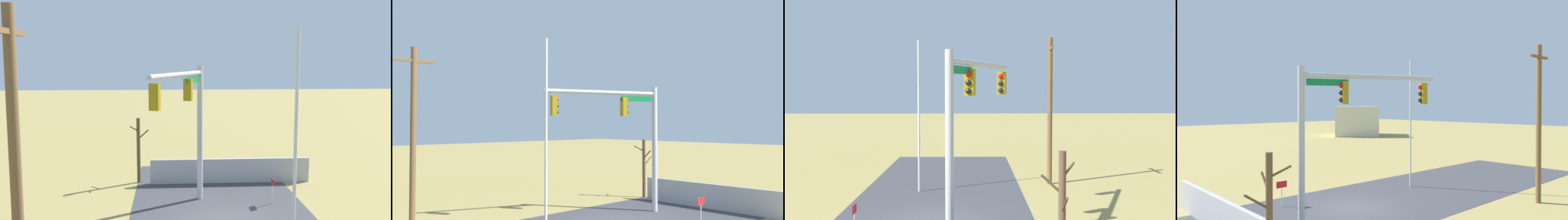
# 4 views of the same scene
# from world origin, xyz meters

# --- Properties ---
(sidewalk_corner) EXTENTS (6.00, 6.00, 0.01)m
(sidewalk_corner) POSITION_xyz_m (4.38, 0.79, 0.00)
(sidewalk_corner) COLOR #B7B5AD
(sidewalk_corner) RESTS_ON ground_plane
(retaining_fence) EXTENTS (0.20, 8.77, 1.35)m
(retaining_fence) POSITION_xyz_m (6.04, -1.09, 0.67)
(retaining_fence) COLOR #A8A8AD
(retaining_fence) RESTS_ON ground_plane
(signal_mast) EXTENTS (5.87, 2.40, 6.50)m
(signal_mast) POSITION_xyz_m (1.88, 1.36, 4.51)
(signal_mast) COLOR #B2B5BA
(signal_mast) RESTS_ON ground_plane
(flagpole) EXTENTS (0.10, 0.10, 7.64)m
(flagpole) POSITION_xyz_m (-5.52, -1.18, 3.82)
(flagpole) COLOR silver
(flagpole) RESTS_ON ground_plane
(utility_pole) EXTENTS (1.90, 0.26, 7.95)m
(utility_pole) POSITION_xyz_m (-7.39, 5.71, 4.14)
(utility_pole) COLOR brown
(utility_pole) RESTS_ON ground_plane
(bare_tree) EXTENTS (1.27, 1.02, 3.59)m
(bare_tree) POSITION_xyz_m (6.43, 3.94, 1.86)
(bare_tree) COLOR brown
(bare_tree) RESTS_ON ground_plane
(open_sign) EXTENTS (0.56, 0.04, 1.22)m
(open_sign) POSITION_xyz_m (2.40, -2.56, 0.91)
(open_sign) COLOR silver
(open_sign) RESTS_ON ground_plane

